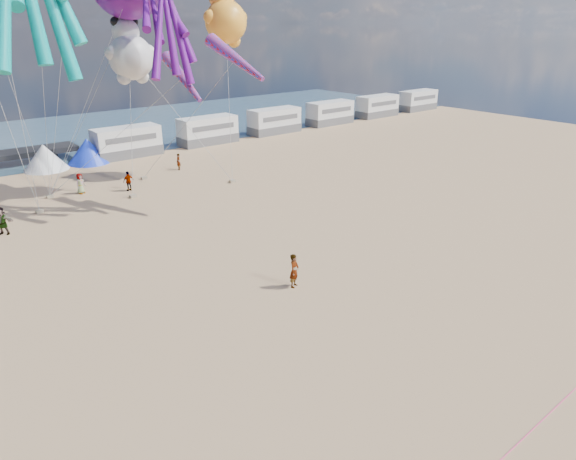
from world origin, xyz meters
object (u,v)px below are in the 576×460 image
Objects in this scene: motorhome_5 at (418,100)px; beachgoer_4 at (2,221)px; tent_white at (45,157)px; beachgoer_5 at (178,162)px; sandbag_c at (232,181)px; motorhome_3 at (330,113)px; motorhome_0 at (127,142)px; sandbag_b at (133,196)px; sandbag_a at (40,211)px; standing_person at (294,271)px; sandbag_d at (144,178)px; windsock_mid at (236,59)px; windsock_right at (183,78)px; beachgoer_0 at (80,184)px; motorhome_2 at (274,121)px; tent_blue at (88,151)px; kite_panda at (131,57)px; motorhome_4 at (377,106)px; kite_teddy_orange at (226,22)px; motorhome_1 at (208,130)px; beachgoer_3 at (129,181)px; sandbag_e at (50,197)px.

motorhome_5 is 64.06m from beachgoer_4.
tent_white is 12.35m from beachgoer_5.
sandbag_c is (11.03, -14.49, -1.09)m from tent_white.
tent_white is (-36.50, 0.00, -0.30)m from motorhome_3.
motorhome_0 reaches higher than sandbag_c.
sandbag_b is 8.42m from sandbag_c.
sandbag_a is at bearing -168.57° from motorhome_5.
standing_person is at bearing -70.93° from sandbag_a.
motorhome_0 is 9.16m from sandbag_d.
windsock_mid is 4.06m from windsock_right.
sandbag_a is at bearing -163.44° from motorhome_3.
beachgoer_0 is 1.08× the size of beachgoer_5.
motorhome_2 reaches higher than tent_white.
sandbag_a is at bearing -158.76° from motorhome_2.
tent_blue is 0.73× the size of windsock_mid.
kite_panda is (11.27, 3.28, 9.39)m from beachgoer_4.
motorhome_4 is at bearing 0.00° from tent_white.
tent_white is at bearing 180.00° from motorhome_0.
motorhome_0 is 32.54m from standing_person.
kite_teddy_orange is (-42.87, -12.09, 11.27)m from motorhome_5.
beachgoer_5 is at bearing -163.68° from motorhome_3.
motorhome_4 reaches higher than sandbag_b.
tent_blue is 14.42m from sandbag_a.
windsock_right is at bearing -63.76° from kite_panda.
standing_person is 0.33× the size of windsock_right.
sandbag_a is at bearing -172.17° from beachgoer_0.
motorhome_5 is at bearing 0.00° from motorhome_1.
sandbag_d is at bearing -157.75° from motorhome_2.
beachgoer_4 is at bearing -58.87° from beachgoer_5.
motorhome_4 is 46.94m from beachgoer_0.
sandbag_c is at bearing 53.44° from windsock_mid.
standing_person is (-4.94, -32.16, -0.59)m from motorhome_0.
beachgoer_0 is 0.28× the size of kite_teddy_orange.
motorhome_1 reaches higher than sandbag_a.
beachgoer_4 is 0.34× the size of windsock_right.
sandbag_d is (1.64, -8.74, -1.09)m from tent_blue.
kite_teddy_orange is at bearing -43.75° from tent_white.
sandbag_b is at bearing -124.41° from sandbag_d.
windsock_right is (2.46, -5.78, 8.33)m from beachgoer_3.
tent_blue is at bearing 180.00° from motorhome_4.
beachgoer_4 is 0.33× the size of kite_panda.
kite_teddy_orange is at bearing 56.46° from sandbag_c.
motorhome_3 is 29.33m from sandbag_c.
standing_person is at bearing -122.15° from windsock_mid.
motorhome_2 is 4.00× the size of beachgoer_0.
kite_panda is at bearing 106.16° from windsock_mid.
beachgoer_4 is 17.70m from beachgoer_5.
motorhome_2 reaches higher than beachgoer_3.
windsock_mid reaches higher than kite_panda.
beachgoer_4 reaches higher than sandbag_e.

